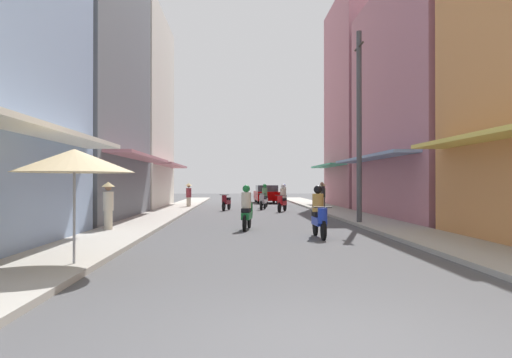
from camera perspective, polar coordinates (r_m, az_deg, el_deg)
name	(u,v)px	position (r m, az deg, el deg)	size (l,w,h in m)	color
ground_plane	(256,217)	(23.57, -0.02, -4.47)	(99.67, 99.67, 0.00)	#4C4C4F
sidewalk_left	(159,216)	(23.84, -11.31, -4.27)	(2.08, 53.30, 0.12)	#ADA89E
sidewalk_right	(351,215)	(24.20, 11.09, -4.21)	(2.08, 53.30, 0.12)	#ADA89E
building_left_mid	(63,20)	(24.30, -21.78, 16.92)	(7.05, 10.18, 17.81)	slate
building_left_far	(119,111)	(33.46, -15.82, 7.65)	(7.05, 9.68, 12.71)	silver
building_right_mid	(444,102)	(24.33, 21.27, 8.47)	(7.05, 11.18, 10.84)	#B7727F
building_right_far	(379,104)	(34.20, 14.23, 8.54)	(7.05, 8.16, 13.98)	#B7727F
motorbike_maroon	(226,202)	(28.80, -3.53, -2.73)	(0.65, 1.78, 0.96)	black
motorbike_red	(282,199)	(27.58, 3.11, -2.41)	(0.77, 1.73, 1.58)	black
motorbike_blue	(319,214)	(14.75, 7.42, -4.15)	(0.55, 1.81, 1.58)	black
motorbike_green	(247,210)	(17.07, -1.08, -3.64)	(0.57, 1.80, 1.58)	black
motorbike_silver	(263,201)	(29.81, 0.82, -2.65)	(0.65, 1.78, 0.96)	black
motorbike_white	(264,197)	(32.33, 0.94, -2.12)	(0.74, 1.75, 1.58)	black
motorbike_black	(283,196)	(34.87, 3.23, -2.00)	(0.55, 1.81, 1.58)	black
parked_car	(267,194)	(39.09, 1.25, -1.78)	(1.95, 4.18, 1.45)	#8C0000
pedestrian_far	(323,194)	(30.85, 7.86, -1.80)	(0.44, 0.44, 1.63)	#262628
pedestrian_foreground	(108,204)	(16.67, -16.98, -2.86)	(0.44, 0.44, 1.69)	beige
pedestrian_midway	(322,196)	(29.27, 7.76, -2.01)	(0.34, 0.34, 1.70)	beige
pedestrian_crossing	(189,194)	(31.54, -7.92, -1.77)	(0.44, 0.44, 1.63)	beige
vendor_umbrella	(74,161)	(9.90, -20.58, 2.02)	(2.28, 2.28, 2.31)	#99999E
utility_pole	(359,126)	(19.51, 12.03, 6.11)	(0.20, 1.20, 7.60)	#4C4C4F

